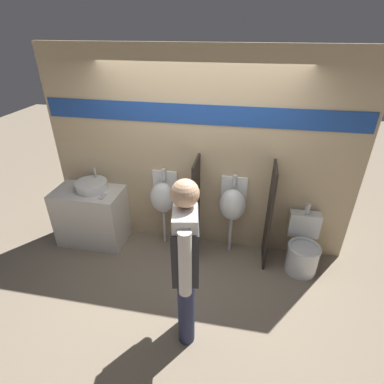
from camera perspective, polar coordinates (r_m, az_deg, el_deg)
ground_plane at (r=4.20m, az=-0.45°, el=-13.72°), size 16.00×16.00×0.00m
display_wall at (r=3.96m, az=1.18°, el=6.92°), size 4.08×0.07×2.70m
sink_counter at (r=4.62m, az=-18.53°, el=-4.35°), size 0.95×0.57×0.84m
sink_basin at (r=4.41m, az=-18.60°, el=1.18°), size 0.44×0.44×0.26m
cell_phone at (r=4.20m, az=-16.71°, el=-0.82°), size 0.07×0.14×0.01m
divider_near_counter at (r=4.03m, az=0.73°, el=-3.19°), size 0.03×0.47×1.41m
divider_mid at (r=4.00m, az=14.44°, el=-4.49°), size 0.03×0.47×1.41m
urinal_near_counter at (r=4.18m, az=-5.50°, el=-1.06°), size 0.36×0.28×1.16m
urinal_far at (r=4.04m, az=7.73°, el=-2.36°), size 0.36×0.28×1.16m
toilet at (r=4.25m, az=20.32°, el=-10.21°), size 0.42×0.58×0.87m
person_in_vest at (r=2.75m, az=-1.20°, el=-11.96°), size 0.32×0.62×1.81m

